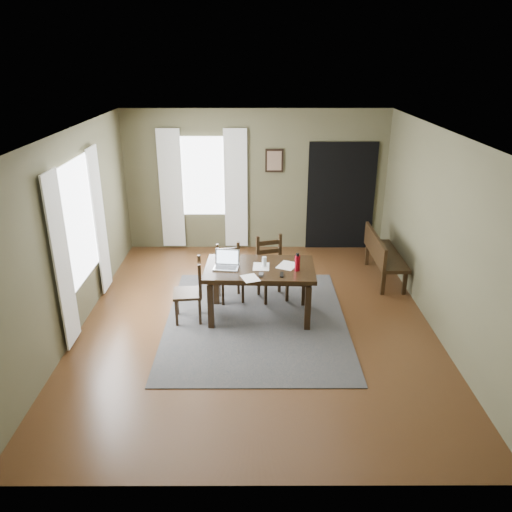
{
  "coord_description": "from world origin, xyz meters",
  "views": [
    {
      "loc": [
        -0.02,
        -6.39,
        3.63
      ],
      "look_at": [
        0.0,
        0.3,
        0.9
      ],
      "focal_mm": 35.0,
      "sensor_mm": 36.0,
      "label": 1
    }
  ],
  "objects_px": {
    "bench": "(382,253)",
    "chair_back_right": "(272,269)",
    "chair_back_left": "(230,273)",
    "water_bottle": "(297,263)",
    "chair_end": "(191,291)",
    "dining_table": "(260,273)",
    "laptop": "(227,263)"
  },
  "relations": [
    {
      "from": "chair_back_left",
      "to": "water_bottle",
      "type": "height_order",
      "value": "water_bottle"
    },
    {
      "from": "chair_back_left",
      "to": "chair_back_right",
      "type": "bearing_deg",
      "value": -9.87
    },
    {
      "from": "dining_table",
      "to": "laptop",
      "type": "distance_m",
      "value": 0.5
    },
    {
      "from": "chair_back_right",
      "to": "bench",
      "type": "xyz_separation_m",
      "value": [
        1.9,
        0.7,
        -0.01
      ]
    },
    {
      "from": "chair_back_right",
      "to": "dining_table",
      "type": "bearing_deg",
      "value": -124.5
    },
    {
      "from": "bench",
      "to": "chair_back_left",
      "type": "bearing_deg",
      "value": 106.47
    },
    {
      "from": "laptop",
      "to": "water_bottle",
      "type": "height_order",
      "value": "water_bottle"
    },
    {
      "from": "chair_back_left",
      "to": "bench",
      "type": "distance_m",
      "value": 2.66
    },
    {
      "from": "chair_back_left",
      "to": "bench",
      "type": "height_order",
      "value": "chair_back_left"
    },
    {
      "from": "dining_table",
      "to": "water_bottle",
      "type": "bearing_deg",
      "value": -11.67
    },
    {
      "from": "chair_end",
      "to": "chair_back_right",
      "type": "xyz_separation_m",
      "value": [
        1.18,
        0.73,
        0.03
      ]
    },
    {
      "from": "chair_back_left",
      "to": "chair_back_right",
      "type": "relative_size",
      "value": 0.89
    },
    {
      "from": "chair_end",
      "to": "bench",
      "type": "xyz_separation_m",
      "value": [
        3.08,
        1.43,
        0.02
      ]
    },
    {
      "from": "dining_table",
      "to": "chair_back_right",
      "type": "relative_size",
      "value": 1.61
    },
    {
      "from": "chair_end",
      "to": "chair_back_right",
      "type": "relative_size",
      "value": 0.94
    },
    {
      "from": "dining_table",
      "to": "chair_back_left",
      "type": "relative_size",
      "value": 1.8
    },
    {
      "from": "chair_end",
      "to": "chair_back_left",
      "type": "xyz_separation_m",
      "value": [
        0.53,
        0.68,
        -0.02
      ]
    },
    {
      "from": "bench",
      "to": "water_bottle",
      "type": "bearing_deg",
      "value": 132.79
    },
    {
      "from": "dining_table",
      "to": "water_bottle",
      "type": "xyz_separation_m",
      "value": [
        0.52,
        -0.13,
        0.22
      ]
    },
    {
      "from": "water_bottle",
      "to": "dining_table",
      "type": "bearing_deg",
      "value": 166.36
    },
    {
      "from": "dining_table",
      "to": "chair_end",
      "type": "bearing_deg",
      "value": -171.97
    },
    {
      "from": "chair_back_left",
      "to": "dining_table",
      "type": "bearing_deg",
      "value": -65.52
    },
    {
      "from": "chair_back_right",
      "to": "laptop",
      "type": "relative_size",
      "value": 2.59
    },
    {
      "from": "water_bottle",
      "to": "bench",
      "type": "bearing_deg",
      "value": 42.79
    },
    {
      "from": "bench",
      "to": "laptop",
      "type": "distance_m",
      "value": 2.91
    },
    {
      "from": "chair_end",
      "to": "bench",
      "type": "height_order",
      "value": "chair_end"
    },
    {
      "from": "laptop",
      "to": "water_bottle",
      "type": "bearing_deg",
      "value": -0.9
    },
    {
      "from": "chair_end",
      "to": "chair_back_right",
      "type": "distance_m",
      "value": 1.39
    },
    {
      "from": "bench",
      "to": "chair_back_right",
      "type": "bearing_deg",
      "value": 110.29
    },
    {
      "from": "dining_table",
      "to": "chair_back_left",
      "type": "bearing_deg",
      "value": 130.95
    },
    {
      "from": "dining_table",
      "to": "chair_back_right",
      "type": "bearing_deg",
      "value": 74.82
    },
    {
      "from": "laptop",
      "to": "chair_end",
      "type": "bearing_deg",
      "value": -160.73
    }
  ]
}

